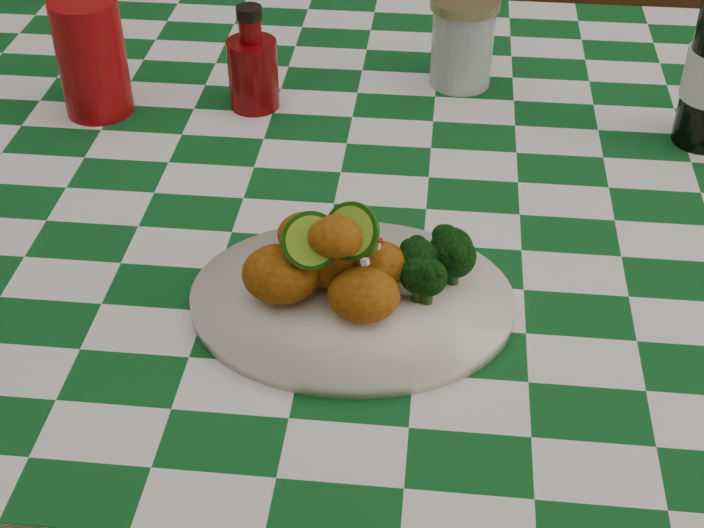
# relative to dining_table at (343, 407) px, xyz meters

# --- Properties ---
(dining_table) EXTENTS (1.66, 1.06, 0.79)m
(dining_table) POSITION_rel_dining_table_xyz_m (0.00, 0.00, 0.00)
(dining_table) COLOR #0E4D1E
(dining_table) RESTS_ON ground
(plate) EXTENTS (0.32, 0.26, 0.02)m
(plate) POSITION_rel_dining_table_xyz_m (0.04, -0.24, 0.40)
(plate) COLOR silver
(plate) RESTS_ON dining_table
(fried_chicken_pile) EXTENTS (0.14, 0.10, 0.09)m
(fried_chicken_pile) POSITION_rel_dining_table_xyz_m (0.02, -0.24, 0.46)
(fried_chicken_pile) COLOR #A76110
(fried_chicken_pile) RESTS_ON plate
(broccoli_side) EXTENTS (0.08, 0.08, 0.06)m
(broccoli_side) POSITION_rel_dining_table_xyz_m (0.11, -0.23, 0.44)
(broccoli_side) COLOR black
(broccoli_side) RESTS_ON plate
(red_tumbler) EXTENTS (0.09, 0.09, 0.15)m
(red_tumbler) POSITION_rel_dining_table_xyz_m (-0.32, 0.11, 0.47)
(red_tumbler) COLOR maroon
(red_tumbler) RESTS_ON dining_table
(ketchup_bottle) EXTENTS (0.07, 0.07, 0.13)m
(ketchup_bottle) POSITION_rel_dining_table_xyz_m (-0.13, 0.15, 0.46)
(ketchup_bottle) COLOR #620408
(ketchup_bottle) RESTS_ON dining_table
(mason_jar) EXTENTS (0.11, 0.11, 0.12)m
(mason_jar) POSITION_rel_dining_table_xyz_m (0.13, 0.24, 0.45)
(mason_jar) COLOR #B2BCBA
(mason_jar) RESTS_ON dining_table
(wooden_chair_left) EXTENTS (0.58, 0.60, 1.01)m
(wooden_chair_left) POSITION_rel_dining_table_xyz_m (-0.42, 0.73, 0.11)
(wooden_chair_left) COLOR #472814
(wooden_chair_left) RESTS_ON ground
(wooden_chair_right) EXTENTS (0.58, 0.59, 0.98)m
(wooden_chair_right) POSITION_rel_dining_table_xyz_m (0.32, 0.68, 0.09)
(wooden_chair_right) COLOR #472814
(wooden_chair_right) RESTS_ON ground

